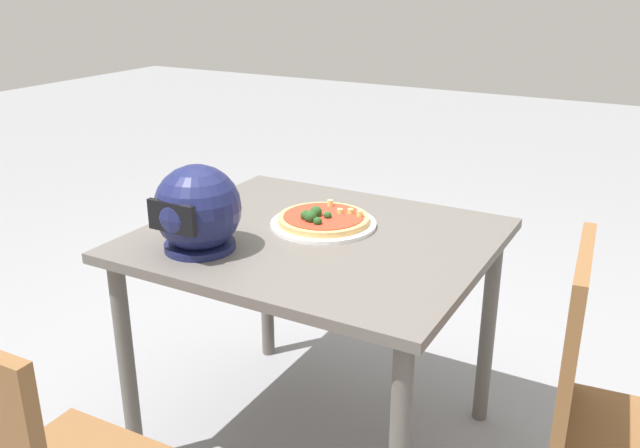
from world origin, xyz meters
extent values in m
plane|color=gray|center=(0.00, 0.00, 0.00)|extent=(14.00, 14.00, 0.00)
cube|color=#5B5651|center=(0.00, 0.00, 0.72)|extent=(1.00, 0.88, 0.03)
cylinder|color=#5B5651|center=(-0.44, -0.38, 0.35)|extent=(0.05, 0.05, 0.70)
cylinder|color=#5B5651|center=(0.44, -0.38, 0.35)|extent=(0.05, 0.05, 0.70)
cylinder|color=#5B5651|center=(0.44, 0.38, 0.35)|extent=(0.05, 0.05, 0.70)
cylinder|color=white|center=(0.02, -0.08, 0.74)|extent=(0.32, 0.32, 0.01)
cylinder|color=tan|center=(0.02, -0.08, 0.75)|extent=(0.28, 0.28, 0.02)
cylinder|color=red|center=(0.02, -0.08, 0.76)|extent=(0.25, 0.25, 0.00)
sphere|color=#234C1E|center=(0.00, -0.07, 0.77)|extent=(0.02, 0.02, 0.02)
sphere|color=#234C1E|center=(0.05, -0.03, 0.77)|extent=(0.03, 0.03, 0.03)
sphere|color=#234C1E|center=(0.00, -0.01, 0.77)|extent=(0.03, 0.03, 0.03)
sphere|color=#234C1E|center=(0.04, -0.07, 0.78)|extent=(0.04, 0.04, 0.04)
sphere|color=#234C1E|center=(0.03, -0.02, 0.78)|extent=(0.04, 0.04, 0.04)
cylinder|color=#E0D172|center=(-0.08, -0.13, 0.77)|extent=(0.02, 0.02, 0.02)
cylinder|color=#E0D172|center=(0.05, -0.17, 0.77)|extent=(0.02, 0.02, 0.02)
cylinder|color=#E0D172|center=(-0.01, -0.13, 0.77)|extent=(0.02, 0.02, 0.01)
cylinder|color=#E0D172|center=(-0.04, -0.14, 0.77)|extent=(0.02, 0.02, 0.01)
sphere|color=#191E4C|center=(0.23, 0.25, 0.85)|extent=(0.24, 0.24, 0.24)
cylinder|color=#191E4C|center=(0.23, 0.25, 0.74)|extent=(0.20, 0.20, 0.02)
cube|color=black|center=(0.23, 0.36, 0.86)|extent=(0.15, 0.02, 0.08)
cube|color=brown|center=(-0.77, 0.18, 0.68)|extent=(0.07, 0.38, 0.45)
camera|label=1|loc=(-0.92, 1.63, 1.46)|focal=38.11mm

